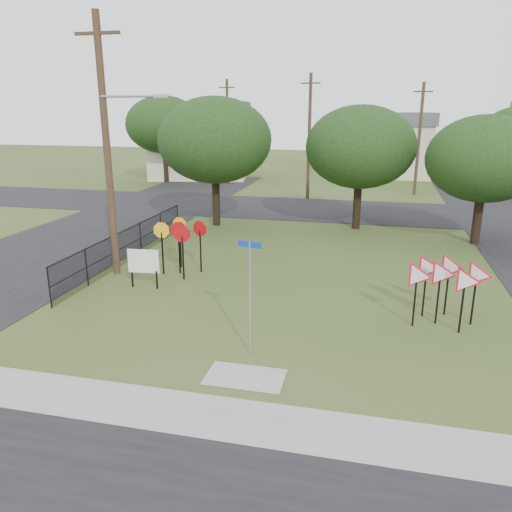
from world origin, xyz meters
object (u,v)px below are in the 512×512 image
at_px(street_name_sign, 250,291).
at_px(yield_sign_cluster, 445,276).
at_px(info_board, 143,263).
at_px(stop_sign_cluster, 181,234).

xyz_separation_m(street_name_sign, yield_sign_cluster, (5.41, 3.42, -0.26)).
relative_size(street_name_sign, yield_sign_cluster, 1.20).
distance_m(street_name_sign, info_board, 6.74).
bearing_deg(street_name_sign, stop_sign_cluster, 125.73).
bearing_deg(info_board, street_name_sign, -39.04).
xyz_separation_m(yield_sign_cluster, info_board, (-10.60, 0.79, -0.57)).
height_order(street_name_sign, yield_sign_cluster, street_name_sign).
height_order(stop_sign_cluster, yield_sign_cluster, stop_sign_cluster).
bearing_deg(yield_sign_cluster, info_board, 175.75).
bearing_deg(stop_sign_cluster, yield_sign_cluster, -15.80).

